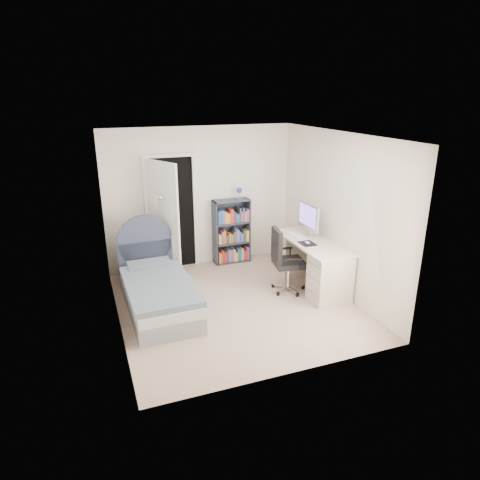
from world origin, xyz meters
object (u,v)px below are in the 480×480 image
object	(u,v)px
nightstand	(132,259)
bookcase	(232,233)
desk	(311,262)
floor_lamp	(161,246)
office_chair	(284,258)
bed	(158,290)

from	to	relation	value
nightstand	bookcase	xyz separation A→B (m)	(1.86, 0.17, 0.19)
bookcase	desk	world-z (taller)	bookcase
nightstand	floor_lamp	distance (m)	0.55
bookcase	floor_lamp	bearing A→B (deg)	-167.15
office_chair	floor_lamp	bearing A→B (deg)	146.02
floor_lamp	bookcase	xyz separation A→B (m)	(1.39, 0.32, -0.05)
floor_lamp	bookcase	world-z (taller)	floor_lamp
bed	office_chair	distance (m)	2.01
bookcase	desk	bearing A→B (deg)	-60.19
desk	floor_lamp	bearing A→B (deg)	152.57
floor_lamp	office_chair	distance (m)	2.09
nightstand	office_chair	bearing A→B (deg)	-30.81
floor_lamp	office_chair	xyz separation A→B (m)	(1.73, -1.17, -0.03)
bed	bookcase	world-z (taller)	bookcase
bookcase	office_chair	bearing A→B (deg)	-77.03
floor_lamp	desk	distance (m)	2.52
desk	office_chair	bearing A→B (deg)	-179.26
bookcase	nightstand	bearing A→B (deg)	-174.89
bed	desk	size ratio (longest dim) A/B	1.22
bed	bookcase	size ratio (longest dim) A/B	1.38
nightstand	floor_lamp	xyz separation A→B (m)	(0.48, -0.15, 0.24)
bed	desk	distance (m)	2.50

